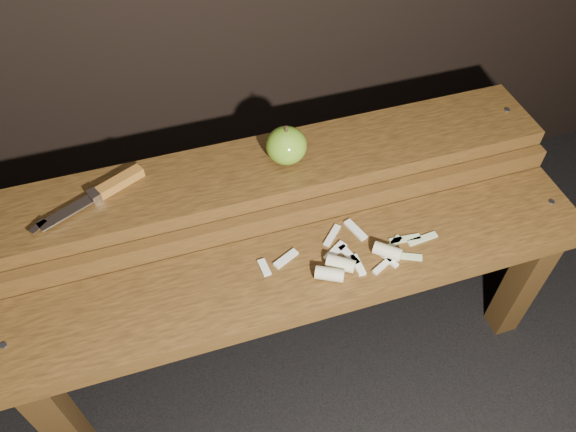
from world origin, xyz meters
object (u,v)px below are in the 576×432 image
object	(u,v)px
bench_rear_tier	(274,192)
knife	(107,189)
apple	(286,146)
bench_front_tier	(306,290)

from	to	relation	value
bench_rear_tier	knife	xyz separation A→B (m)	(-0.34, 0.02, 0.10)
bench_rear_tier	apple	bearing A→B (deg)	7.86
bench_front_tier	knife	distance (m)	0.45
bench_front_tier	knife	bearing A→B (deg)	143.72
apple	knife	xyz separation A→B (m)	(-0.37, 0.02, -0.03)
bench_front_tier	bench_rear_tier	size ratio (longest dim) A/B	1.00
apple	knife	bearing A→B (deg)	177.55
knife	bench_front_tier	bearing A→B (deg)	-36.28
apple	knife	distance (m)	0.37
bench_front_tier	bench_rear_tier	bearing A→B (deg)	90.00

